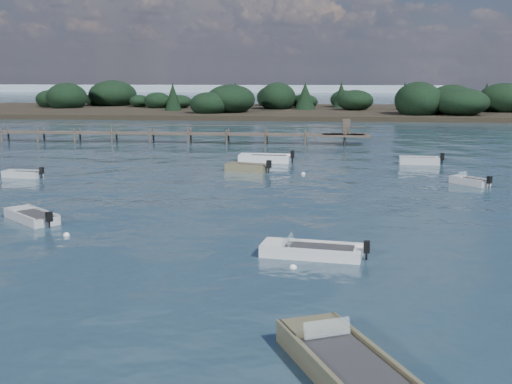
# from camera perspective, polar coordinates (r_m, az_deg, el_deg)

# --- Properties ---
(ground) EXTENTS (400.00, 400.00, 0.00)m
(ground) POSITION_cam_1_polar(r_m,az_deg,el_deg) (82.08, 4.85, 5.20)
(ground) COLOR #172A37
(ground) RESTS_ON ground
(tender_far_grey_b) EXTENTS (3.74, 1.55, 1.27)m
(tender_far_grey_b) POSITION_cam_1_polar(r_m,az_deg,el_deg) (56.33, 14.30, 2.60)
(tender_far_grey_b) COLOR #A6AAAD
(tender_far_grey_b) RESTS_ON ground
(dinghy_extra_b) EXTENTS (4.85, 2.06, 1.31)m
(dinghy_extra_b) POSITION_cam_1_polar(r_m,az_deg,el_deg) (55.96, 0.75, 2.88)
(dinghy_extra_b) COLOR silver
(dinghy_extra_b) RESTS_ON ground
(dinghy_near_olive) EXTENTS (3.85, 5.53, 1.35)m
(dinghy_near_olive) POSITION_cam_1_polar(r_m,az_deg,el_deg) (17.41, 7.90, -15.24)
(dinghy_near_olive) COLOR #6D6749
(dinghy_near_olive) RESTS_ON ground
(dinghy_extra_a) EXTENTS (2.59, 2.76, 1.07)m
(dinghy_extra_a) POSITION_cam_1_polar(r_m,az_deg,el_deg) (47.02, 18.46, 0.80)
(dinghy_extra_a) COLOR #A6AAAD
(dinghy_extra_a) RESTS_ON ground
(dinghy_mid_white_a) EXTENTS (4.66, 2.21, 1.07)m
(dinghy_mid_white_a) POSITION_cam_1_polar(r_m,az_deg,el_deg) (27.57, 4.92, -5.41)
(dinghy_mid_white_a) COLOR silver
(dinghy_mid_white_a) RESTS_ON ground
(tender_far_grey) EXTENTS (3.18, 1.45, 1.01)m
(tender_far_grey) POSITION_cam_1_polar(r_m,az_deg,el_deg) (50.84, -20.03, 1.40)
(tender_far_grey) COLOR #A6AAAD
(tender_far_grey) RESTS_ON ground
(tender_far_white) EXTENTS (3.75, 2.27, 1.26)m
(tender_far_white) POSITION_cam_1_polar(r_m,az_deg,el_deg) (50.54, -0.81, 2.04)
(tender_far_white) COLOR #6D6749
(tender_far_white) RESTS_ON ground
(dinghy_mid_grey) EXTENTS (3.76, 3.54, 1.03)m
(dinghy_mid_grey) POSITION_cam_1_polar(r_m,az_deg,el_deg) (35.85, -19.32, -2.21)
(dinghy_mid_grey) COLOR #A6AAAD
(dinghy_mid_grey) RESTS_ON ground
(buoy_a) EXTENTS (0.32, 0.32, 0.32)m
(buoy_a) POSITION_cam_1_polar(r_m,az_deg,el_deg) (19.60, 5.41, -12.69)
(buoy_a) COLOR white
(buoy_a) RESTS_ON ground
(buoy_c) EXTENTS (0.32, 0.32, 0.32)m
(buoy_c) POSITION_cam_1_polar(r_m,az_deg,el_deg) (32.15, -16.49, -3.75)
(buoy_c) COLOR white
(buoy_c) RESTS_ON ground
(buoy_e) EXTENTS (0.32, 0.32, 0.32)m
(buoy_e) POSITION_cam_1_polar(r_m,az_deg,el_deg) (49.46, 4.22, 1.61)
(buoy_e) COLOR white
(buoy_e) RESTS_ON ground
(buoy_extra_a) EXTENTS (0.32, 0.32, 0.32)m
(buoy_extra_a) POSITION_cam_1_polar(r_m,az_deg,el_deg) (25.90, 3.31, -6.77)
(buoy_extra_a) COLOR white
(buoy_extra_a) RESTS_ON ground
(jetty) EXTENTS (64.50, 3.20, 3.40)m
(jetty) POSITION_cam_1_polar(r_m,az_deg,el_deg) (73.63, -12.51, 5.13)
(jetty) COLOR #4E4239
(jetty) RESTS_ON ground
(far_headland) EXTENTS (190.00, 40.00, 5.80)m
(far_headland) POSITION_cam_1_polar(r_m,az_deg,el_deg) (124.19, 16.85, 7.53)
(far_headland) COLOR black
(far_headland) RESTS_ON ground
(distant_haze) EXTENTS (280.00, 20.00, 2.40)m
(distant_haze) POSITION_cam_1_polar(r_m,az_deg,el_deg) (267.77, -14.48, 8.66)
(distant_haze) COLOR #96ABBA
(distant_haze) RESTS_ON ground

